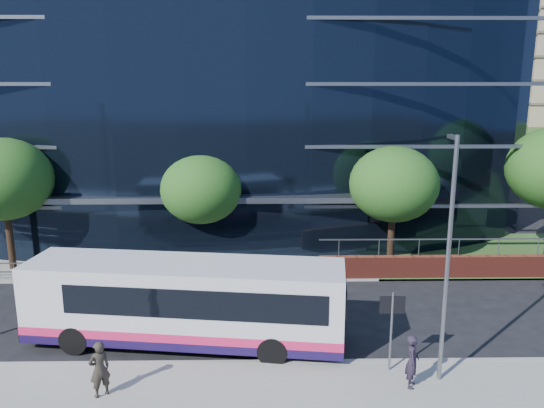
{
  "coord_description": "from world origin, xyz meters",
  "views": [
    {
      "loc": [
        0.25,
        -17.79,
        9.63
      ],
      "look_at": [
        0.69,
        8.0,
        3.75
      ],
      "focal_mm": 35.0,
      "sensor_mm": 36.0,
      "label": 1
    }
  ],
  "objects_px": {
    "tree_far_c": "(394,184)",
    "pedestrian": "(412,361)",
    "tree_dist_e": "(480,131)",
    "streetlight_east": "(448,254)",
    "tree_far_a": "(3,179)",
    "pedestrian_b": "(100,369)",
    "street_sign": "(392,315)",
    "tree_far_b": "(201,189)",
    "city_bus": "(188,302)"
  },
  "relations": [
    {
      "from": "tree_far_a",
      "to": "tree_dist_e",
      "type": "xyz_separation_m",
      "value": [
        37.0,
        31.0,
        -0.33
      ]
    },
    {
      "from": "tree_far_c",
      "to": "pedestrian",
      "type": "height_order",
      "value": "tree_far_c"
    },
    {
      "from": "pedestrian",
      "to": "pedestrian_b",
      "type": "relative_size",
      "value": 0.96
    },
    {
      "from": "pedestrian_b",
      "to": "tree_dist_e",
      "type": "bearing_deg",
      "value": -162.37
    },
    {
      "from": "tree_far_a",
      "to": "tree_far_b",
      "type": "relative_size",
      "value": 1.15
    },
    {
      "from": "tree_far_b",
      "to": "city_bus",
      "type": "distance_m",
      "value": 9.21
    },
    {
      "from": "tree_far_a",
      "to": "streetlight_east",
      "type": "height_order",
      "value": "streetlight_east"
    },
    {
      "from": "tree_far_b",
      "to": "pedestrian",
      "type": "xyz_separation_m",
      "value": [
        7.97,
        -12.1,
        -3.19
      ]
    },
    {
      "from": "streetlight_east",
      "to": "pedestrian_b",
      "type": "xyz_separation_m",
      "value": [
        -10.81,
        -0.79,
        -3.38
      ]
    },
    {
      "from": "street_sign",
      "to": "tree_far_a",
      "type": "height_order",
      "value": "tree_far_a"
    },
    {
      "from": "tree_far_c",
      "to": "streetlight_east",
      "type": "height_order",
      "value": "streetlight_east"
    },
    {
      "from": "tree_far_a",
      "to": "tree_far_b",
      "type": "height_order",
      "value": "tree_far_a"
    },
    {
      "from": "tree_far_c",
      "to": "pedestrian_b",
      "type": "xyz_separation_m",
      "value": [
        -11.81,
        -11.96,
        -3.48
      ]
    },
    {
      "from": "tree_far_a",
      "to": "tree_far_c",
      "type": "xyz_separation_m",
      "value": [
        20.0,
        0.0,
        -0.33
      ]
    },
    {
      "from": "city_bus",
      "to": "pedestrian",
      "type": "relative_size",
      "value": 6.9
    },
    {
      "from": "tree_far_c",
      "to": "tree_far_a",
      "type": "bearing_deg",
      "value": 180.0
    },
    {
      "from": "tree_far_c",
      "to": "streetlight_east",
      "type": "bearing_deg",
      "value": -95.11
    },
    {
      "from": "tree_far_a",
      "to": "pedestrian_b",
      "type": "distance_m",
      "value": 14.99
    },
    {
      "from": "streetlight_east",
      "to": "pedestrian",
      "type": "height_order",
      "value": "streetlight_east"
    },
    {
      "from": "street_sign",
      "to": "tree_far_b",
      "type": "distance_m",
      "value": 13.54
    },
    {
      "from": "tree_far_b",
      "to": "pedestrian_b",
      "type": "xyz_separation_m",
      "value": [
        -1.81,
        -12.46,
        -3.15
      ]
    },
    {
      "from": "street_sign",
      "to": "tree_far_a",
      "type": "bearing_deg",
      "value": 148.83
    },
    {
      "from": "tree_dist_e",
      "to": "city_bus",
      "type": "height_order",
      "value": "tree_dist_e"
    },
    {
      "from": "tree_far_b",
      "to": "tree_far_c",
      "type": "relative_size",
      "value": 0.93
    },
    {
      "from": "tree_far_b",
      "to": "pedestrian_b",
      "type": "distance_m",
      "value": 12.98
    },
    {
      "from": "tree_far_c",
      "to": "pedestrian",
      "type": "distance_m",
      "value": 12.29
    },
    {
      "from": "tree_far_c",
      "to": "pedestrian_b",
      "type": "bearing_deg",
      "value": -134.62
    },
    {
      "from": "tree_dist_e",
      "to": "streetlight_east",
      "type": "bearing_deg",
      "value": -113.11
    },
    {
      "from": "tree_far_a",
      "to": "streetlight_east",
      "type": "xyz_separation_m",
      "value": [
        19.0,
        -11.17,
        -0.42
      ]
    },
    {
      "from": "street_sign",
      "to": "city_bus",
      "type": "xyz_separation_m",
      "value": [
        -7.07,
        2.24,
        -0.45
      ]
    },
    {
      "from": "street_sign",
      "to": "pedestrian",
      "type": "height_order",
      "value": "street_sign"
    },
    {
      "from": "tree_dist_e",
      "to": "tree_far_b",
      "type": "bearing_deg",
      "value": -131.52
    },
    {
      "from": "streetlight_east",
      "to": "tree_far_a",
      "type": "bearing_deg",
      "value": 149.54
    },
    {
      "from": "tree_far_c",
      "to": "pedestrian_b",
      "type": "height_order",
      "value": "tree_far_c"
    },
    {
      "from": "tree_far_c",
      "to": "pedestrian",
      "type": "relative_size",
      "value": 3.72
    },
    {
      "from": "street_sign",
      "to": "tree_dist_e",
      "type": "bearing_deg",
      "value": 64.88
    },
    {
      "from": "tree_far_a",
      "to": "tree_far_c",
      "type": "relative_size",
      "value": 1.07
    },
    {
      "from": "tree_far_c",
      "to": "pedestrian",
      "type": "xyz_separation_m",
      "value": [
        -2.03,
        -11.6,
        -3.51
      ]
    },
    {
      "from": "tree_far_b",
      "to": "tree_dist_e",
      "type": "relative_size",
      "value": 0.93
    },
    {
      "from": "tree_far_b",
      "to": "city_bus",
      "type": "bearing_deg",
      "value": -87.24
    },
    {
      "from": "street_sign",
      "to": "streetlight_east",
      "type": "distance_m",
      "value": 2.8
    },
    {
      "from": "street_sign",
      "to": "streetlight_east",
      "type": "xyz_separation_m",
      "value": [
        1.5,
        -0.59,
        2.29
      ]
    },
    {
      "from": "tree_far_a",
      "to": "pedestrian",
      "type": "relative_size",
      "value": 3.99
    },
    {
      "from": "streetlight_east",
      "to": "tree_far_c",
      "type": "bearing_deg",
      "value": 84.89
    },
    {
      "from": "city_bus",
      "to": "pedestrian_b",
      "type": "distance_m",
      "value": 4.29
    },
    {
      "from": "tree_far_a",
      "to": "pedestrian",
      "type": "height_order",
      "value": "tree_far_a"
    },
    {
      "from": "tree_far_a",
      "to": "pedestrian",
      "type": "xyz_separation_m",
      "value": [
        17.97,
        -11.6,
        -3.84
      ]
    },
    {
      "from": "tree_far_b",
      "to": "pedestrian",
      "type": "height_order",
      "value": "tree_far_b"
    },
    {
      "from": "tree_dist_e",
      "to": "pedestrian",
      "type": "distance_m",
      "value": 46.79
    },
    {
      "from": "city_bus",
      "to": "pedestrian_b",
      "type": "height_order",
      "value": "city_bus"
    }
  ]
}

